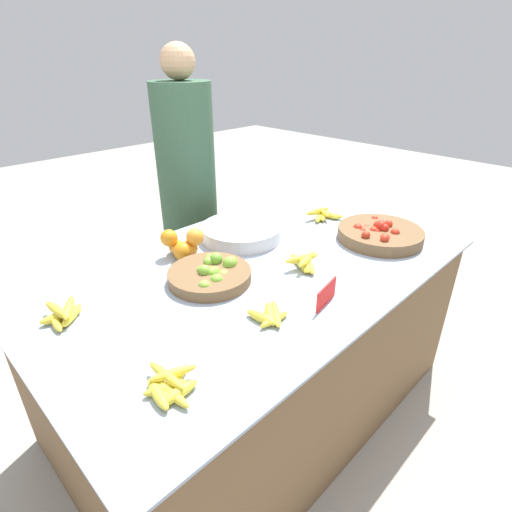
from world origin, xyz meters
The scene contains 13 objects.
ground_plane centered at (0.00, 0.00, 0.00)m, with size 12.00×12.00×0.00m, color #A39E93.
market_table centered at (0.00, 0.00, 0.39)m, with size 1.85×1.12×0.78m.
lime_bowl centered at (-0.20, 0.05, 0.81)m, with size 0.33×0.33×0.08m.
tomato_basket centered at (0.61, -0.23, 0.81)m, with size 0.40×0.40×0.10m.
orange_pile centered at (-0.16, 0.29, 0.83)m, with size 0.16×0.16×0.13m.
metal_bowl centered at (0.15, 0.25, 0.81)m, with size 0.39×0.39×0.07m.
price_sign centered at (-0.02, -0.38, 0.82)m, with size 0.15×0.03×0.08m.
banana_bunch_middle_left centered at (0.14, -0.15, 0.80)m, with size 0.17×0.19×0.06m.
banana_bunch_front_left centered at (-0.66, -0.33, 0.80)m, with size 0.16×0.19×0.05m.
banana_bunch_front_right centered at (-0.23, -0.30, 0.79)m, with size 0.15×0.15×0.04m.
banana_bunch_front_center centered at (0.65, 0.13, 0.80)m, with size 0.18×0.16×0.06m.
banana_bunch_back_center centered at (-0.73, 0.19, 0.80)m, with size 0.16×0.16×0.06m.
vendor_person centered at (0.32, 0.90, 0.76)m, with size 0.34×0.34×1.64m.
Camera 1 is at (-1.05, -1.05, 1.59)m, focal length 28.00 mm.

